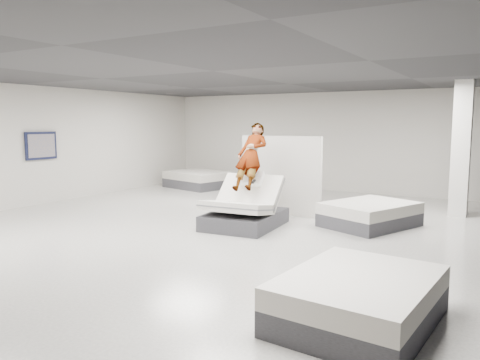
# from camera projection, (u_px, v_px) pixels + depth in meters

# --- Properties ---
(room) EXTENTS (14.00, 14.04, 3.20)m
(room) POSITION_uv_depth(u_px,v_px,m) (214.00, 154.00, 9.18)
(room) COLOR beige
(room) RESTS_ON ground
(hero_bed) EXTENTS (1.52, 1.92, 1.17)m
(hero_bed) POSITION_uv_depth(u_px,v_px,m) (244.00, 211.00, 9.97)
(hero_bed) COLOR #3F3E44
(hero_bed) RESTS_ON floor
(person) EXTENTS (0.76, 1.65, 1.34)m
(person) POSITION_uv_depth(u_px,v_px,m) (251.00, 170.00, 10.16)
(person) COLOR slate
(person) RESTS_ON hero_bed
(remote) EXTENTS (0.06, 0.15, 0.08)m
(remote) POSITION_uv_depth(u_px,v_px,m) (254.00, 182.00, 9.77)
(remote) COLOR black
(remote) RESTS_ON person
(divider_panel) EXTENTS (2.09, 0.12, 1.90)m
(divider_panel) POSITION_uv_depth(u_px,v_px,m) (280.00, 175.00, 11.27)
(divider_panel) COLOR silver
(divider_panel) RESTS_ON floor
(flat_bed_right_far) EXTENTS (2.01, 2.27, 0.52)m
(flat_bed_right_far) POSITION_uv_depth(u_px,v_px,m) (370.00, 214.00, 10.04)
(flat_bed_right_far) COLOR #3F3E44
(flat_bed_right_far) RESTS_ON floor
(flat_bed_right_near) EXTENTS (1.63, 2.08, 0.54)m
(flat_bed_right_near) POSITION_uv_depth(u_px,v_px,m) (359.00, 299.00, 5.18)
(flat_bed_right_near) COLOR #3F3E44
(flat_bed_right_near) RESTS_ON floor
(flat_bed_left_far) EXTENTS (2.32, 1.95, 0.56)m
(flat_bed_left_far) POSITION_uv_depth(u_px,v_px,m) (198.00, 179.00, 16.04)
(flat_bed_left_far) COLOR #3F3E44
(flat_bed_left_far) RESTS_ON floor
(column) EXTENTS (0.40, 0.40, 3.20)m
(column) POSITION_uv_depth(u_px,v_px,m) (461.00, 149.00, 11.01)
(column) COLOR white
(column) RESTS_ON floor
(wall_poster) EXTENTS (0.06, 0.95, 0.75)m
(wall_poster) POSITION_uv_depth(u_px,v_px,m) (41.00, 146.00, 12.60)
(wall_poster) COLOR black
(wall_poster) RESTS_ON wall_left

